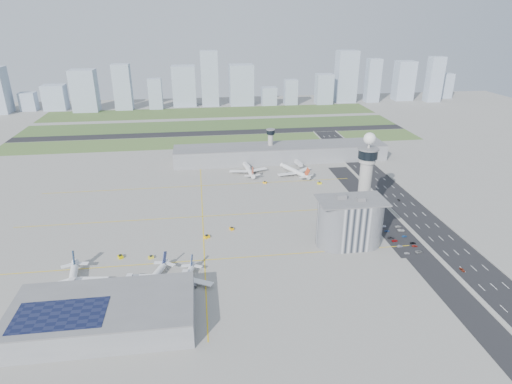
{
  "coord_description": "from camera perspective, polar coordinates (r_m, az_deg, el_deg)",
  "views": [
    {
      "loc": [
        -38.79,
        -252.49,
        137.55
      ],
      "look_at": [
        0.0,
        35.0,
        15.0
      ],
      "focal_mm": 30.0,
      "sensor_mm": 36.0,
      "label": 1
    }
  ],
  "objects": [
    {
      "name": "taxiway_line_v",
      "position": [
        314.2,
        -7.14,
        -3.25
      ],
      "size": [
        0.6,
        260.0,
        0.01
      ],
      "primitive_type": "cube",
      "color": "yellow",
      "rests_on": "ground"
    },
    {
      "name": "car_lot_10",
      "position": [
        307.83,
        18.78,
        -4.83
      ],
      "size": [
        5.03,
        2.96,
        1.31
      ],
      "primitive_type": "imported",
      "rotation": [
        0.0,
        0.0,
        1.4
      ],
      "color": "silver",
      "rests_on": "ground"
    },
    {
      "name": "car_lot_7",
      "position": [
        291.18,
        20.41,
        -6.75
      ],
      "size": [
        3.85,
        1.85,
        1.08
      ],
      "primitive_type": "imported",
      "rotation": [
        0.0,
        0.0,
        1.48
      ],
      "color": "#A02018",
      "rests_on": "ground"
    },
    {
      "name": "skyline_bldg_11",
      "position": [
        701.66,
        4.65,
        13.14
      ],
      "size": [
        20.22,
        16.18,
        38.97
      ],
      "primitive_type": "cube",
      "color": "#9EADC1",
      "rests_on": "ground"
    },
    {
      "name": "barrier_left",
      "position": [
        319.46,
        19.19,
        -3.86
      ],
      "size": [
        0.6,
        500.0,
        1.2
      ],
      "primitive_type": "cube",
      "color": "#9E9E99",
      "rests_on": "ground"
    },
    {
      "name": "car_lot_9",
      "position": [
        300.69,
        19.19,
        -5.59
      ],
      "size": [
        3.55,
        1.6,
        1.13
      ],
      "primitive_type": "imported",
      "rotation": [
        0.0,
        0.0,
        1.69
      ],
      "color": "navy",
      "rests_on": "ground"
    },
    {
      "name": "tug_1",
      "position": [
        268.67,
        -13.84,
        -8.41
      ],
      "size": [
        3.73,
        3.1,
        1.86
      ],
      "primitive_type": null,
      "rotation": [
        0.0,
        0.0,
        -1.25
      ],
      "color": "gold",
      "rests_on": "ground"
    },
    {
      "name": "car_lot_8",
      "position": [
        294.11,
        20.19,
        -6.39
      ],
      "size": [
        3.76,
        1.66,
        1.26
      ],
      "primitive_type": "imported",
      "rotation": [
        0.0,
        0.0,
        1.52
      ],
      "color": "black",
      "rests_on": "ground"
    },
    {
      "name": "skyline_bldg_15",
      "position": [
        775.44,
        19.12,
        13.85
      ],
      "size": [
        30.25,
        24.2,
        63.4
      ],
      "primitive_type": "cube",
      "color": "#9EADC1",
      "rests_on": "ground"
    },
    {
      "name": "skyline_bldg_12",
      "position": [
        712.31,
        9.06,
        13.41
      ],
      "size": [
        26.14,
        20.92,
        46.89
      ],
      "primitive_type": "cube",
      "color": "#9EADC1",
      "rests_on": "ground"
    },
    {
      "name": "skyline_bldg_14",
      "position": [
        742.91,
        15.31,
        14.14
      ],
      "size": [
        21.59,
        17.28,
        68.75
      ],
      "primitive_type": "cube",
      "color": "#9EADC1",
      "rests_on": "ground"
    },
    {
      "name": "tug_2",
      "position": [
        284.81,
        -6.59,
        -5.9
      ],
      "size": [
        4.41,
        3.98,
        2.12
      ],
      "primitive_type": null,
      "rotation": [
        0.0,
        0.0,
        -1.05
      ],
      "color": "#FAB505",
      "rests_on": "ground"
    },
    {
      "name": "car_lot_3",
      "position": [
        295.94,
        17.56,
        -5.83
      ],
      "size": [
        4.64,
        2.21,
        1.3
      ],
      "primitive_type": "imported",
      "rotation": [
        0.0,
        0.0,
        1.48
      ],
      "color": "#26262B",
      "rests_on": "ground"
    },
    {
      "name": "secondary_tower",
      "position": [
        425.25,
        1.95,
        6.67
      ],
      "size": [
        8.6,
        8.6,
        31.9
      ],
      "color": "#ADAAA5",
      "rests_on": "ground"
    },
    {
      "name": "skyline_bldg_3",
      "position": [
        726.31,
        -25.21,
        11.35
      ],
      "size": [
        32.3,
        25.84,
        36.93
      ],
      "primitive_type": "cube",
      "color": "#9EADC1",
      "rests_on": "ground"
    },
    {
      "name": "jet_bridge_far_1",
      "position": [
        417.4,
        5.31,
        3.97
      ],
      "size": [
        5.39,
        14.31,
        5.7
      ],
      "primitive_type": null,
      "rotation": [
        0.0,
        0.0,
        -1.4
      ],
      "color": "silver",
      "rests_on": "ground"
    },
    {
      "name": "airplane_near_b",
      "position": [
        243.07,
        -13.78,
        -10.82
      ],
      "size": [
        44.0,
        47.11,
        10.58
      ],
      "primitive_type": null,
      "rotation": [
        0.0,
        0.0,
        -1.96
      ],
      "color": "white",
      "rests_on": "ground"
    },
    {
      "name": "highway",
      "position": [
        326.06,
        21.39,
        -3.74
      ],
      "size": [
        28.0,
        500.0,
        0.1
      ],
      "primitive_type": "cube",
      "color": "black",
      "rests_on": "ground"
    },
    {
      "name": "jet_bridge_near_1",
      "position": [
        238.26,
        -17.38,
        -12.74
      ],
      "size": [
        5.39,
        14.31,
        5.7
      ],
      "primitive_type": null,
      "rotation": [
        0.0,
        0.0,
        1.4
      ],
      "color": "silver",
      "rests_on": "ground"
    },
    {
      "name": "grass_strip_2",
      "position": [
        647.54,
        -5.95,
        10.52
      ],
      "size": [
        480.0,
        70.0,
        0.08
      ],
      "primitive_type": "cube",
      "color": "#415628",
      "rests_on": "ground"
    },
    {
      "name": "tug_4",
      "position": [
        371.24,
        1.18,
        1.3
      ],
      "size": [
        3.79,
        3.26,
        1.85
      ],
      "primitive_type": null,
      "rotation": [
        0.0,
        0.0,
        1.17
      ],
      "color": "#F2A510",
      "rests_on": "ground"
    },
    {
      "name": "terminal_pier",
      "position": [
        428.27,
        3.3,
        5.24
      ],
      "size": [
        210.0,
        32.0,
        15.8
      ],
      "color": "gray",
      "rests_on": "ground"
    },
    {
      "name": "car_lot_6",
      "position": [
        285.38,
        20.89,
        -7.44
      ],
      "size": [
        4.87,
        2.69,
        1.29
      ],
      "primitive_type": "imported",
      "rotation": [
        0.0,
        0.0,
        1.69
      ],
      "color": "gray",
      "rests_on": "ground"
    },
    {
      "name": "skyline_bldg_9",
      "position": [
        696.48,
        -1.96,
        14.09
      ],
      "size": [
        36.96,
        29.57,
        62.11
      ],
      "primitive_type": "cube",
      "color": "#9EADC1",
      "rests_on": "ground"
    },
    {
      "name": "landside_road",
      "position": [
        307.08,
        18.13,
        -4.94
      ],
      "size": [
        18.0,
        260.0,
        0.08
      ],
      "primitive_type": "cube",
      "color": "black",
      "rests_on": "ground"
    },
    {
      "name": "skyline_bldg_8",
      "position": [
        691.01,
        -6.21,
        14.8
      ],
      "size": [
        26.33,
        21.06,
        83.39
      ],
      "primitive_type": "cube",
      "color": "#9EADC1",
      "rests_on": "ground"
    },
    {
      "name": "jet_bridge_far_0",
      "position": [
        409.45,
        -1.54,
        3.69
      ],
      "size": [
        5.39,
        14.31,
        5.7
      ],
      "primitive_type": null,
      "rotation": [
        0.0,
        0.0,
        -1.4
      ],
      "color": "silver",
      "rests_on": "ground"
    },
    {
      "name": "airplane_far_a",
      "position": [
        394.8,
        -1.06,
        3.41
      ],
      "size": [
        39.58,
        45.22,
        11.74
      ],
      "primitive_type": null,
      "rotation": [
        0.0,
        0.0,
        1.67
      ],
      "color": "white",
      "rests_on": "ground"
    },
    {
      "name": "parking_lot",
      "position": [
        296.84,
        18.74,
        -6.03
      ],
      "size": [
        20.0,
        44.0,
        0.1
      ],
      "primitive_type": "cube",
      "color": "black",
      "rests_on": "ground"
    },
    {
      "name": "admin_building",
      "position": [
        276.25,
        12.39,
        -3.94
      ],
      "size": [
        42.0,
        24.0,
        33.5
      ],
      "color": "#B2B2B7",
      "rests_on": "ground"
    },
    {
      "name": "barrier_right",
      "position": [
        332.66,
        23.52,
        -3.46
      ],
      "size": [
        0.6,
        500.0,
        1.2
      ],
      "primitive_type": "cube",
      "color": "#9E9E99",
      "rests_on": "ground"
    },
    {
      "name": "grass_strip_0",
      "position": [
        497.26,
        -5.26,
        6.75
      ],
      "size": [
        480.0,
        50.0,
        0.08
      ],
      "primitive_type": "cube",
      "color": "#47612E",
      "rests_on": "ground"
    },
    {
      "name": "car_hw_4",
      "position": [
        475.78,
        10.68,
        5.77
      ],
      "size": [
        1.55,
        3.71,
        1.26
      ],
      "primitive_type": "imported",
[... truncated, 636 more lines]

